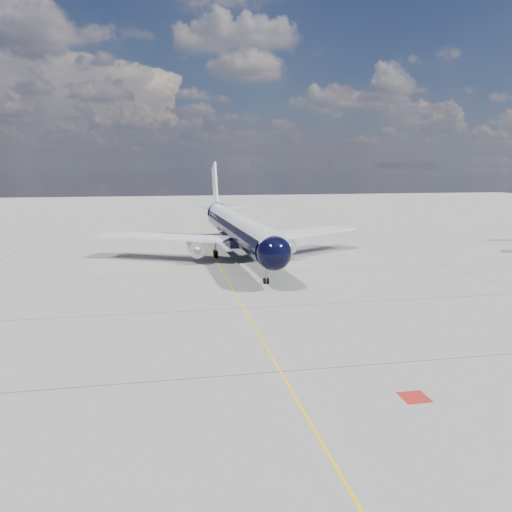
% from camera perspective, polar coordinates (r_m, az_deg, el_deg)
% --- Properties ---
extents(ground, '(320.00, 320.00, 0.00)m').
position_cam_1_polar(ground, '(66.59, -4.19, -1.21)').
color(ground, gray).
rests_on(ground, ground).
extents(taxiway_centerline, '(0.16, 160.00, 0.01)m').
position_cam_1_polar(taxiway_centerline, '(61.73, -3.66, -2.12)').
color(taxiway_centerline, yellow).
rests_on(taxiway_centerline, ground).
extents(red_marking, '(1.60, 1.60, 0.01)m').
position_cam_1_polar(red_marking, '(31.48, 17.66, -15.13)').
color(red_marking, maroon).
rests_on(red_marking, ground).
extents(main_airliner, '(39.68, 48.30, 13.96)m').
position_cam_1_polar(main_airliner, '(72.98, -2.22, 3.27)').
color(main_airliner, black).
rests_on(main_airliner, ground).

